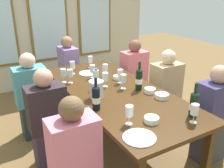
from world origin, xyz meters
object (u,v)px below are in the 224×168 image
object	(u,v)px
dining_table	(114,95)
seated_person_2	(48,122)
wine_glass_0	(195,110)
wine_glass_2	(129,111)
wine_glass_1	(105,77)
seated_person_0	(75,164)
wine_bottle_0	(96,98)
wine_glass_3	(92,69)
white_plate_1	(139,138)
wine_glass_6	(70,74)
wine_bottle_2	(139,79)
wine_glass_10	(120,74)
tasting_bowl_0	(150,90)
wine_glass_5	(72,66)
wine_bottle_1	(194,104)
seated_person_4	(32,98)
wine_glass_7	(105,69)
tasting_bowl_1	(152,120)
water_bottle	(96,79)
tasting_bowl_3	(118,77)
seated_person_1	(213,117)
metal_pitcher	(96,89)
wine_glass_8	(123,79)
seated_person_6	(69,71)
wine_glass_4	(90,60)
seated_person_5	(134,77)
wine_glass_9	(63,73)
seated_person_3	(165,93)

from	to	relation	value
dining_table	seated_person_2	xyz separation A→B (m)	(-0.78, 0.02, -0.14)
wine_glass_0	wine_glass_2	size ratio (longest dim) A/B	1.00
wine_glass_1	seated_person_0	bearing A→B (deg)	-131.02
wine_bottle_0	wine_glass_3	size ratio (longest dim) A/B	1.85
white_plate_1	wine_glass_0	bearing A→B (deg)	-4.01
wine_glass_3	wine_glass_6	distance (m)	0.31
wine_bottle_2	wine_glass_10	xyz separation A→B (m)	(-0.08, 0.28, -0.01)
wine_glass_10	tasting_bowl_0	bearing A→B (deg)	-72.67
wine_glass_5	seated_person_0	xyz separation A→B (m)	(-0.58, -1.47, -0.33)
wine_glass_5	wine_glass_6	size ratio (longest dim) A/B	1.00
wine_bottle_1	wine_glass_2	world-z (taller)	wine_bottle_1
seated_person_2	seated_person_4	bearing A→B (deg)	90.00
wine_glass_7	tasting_bowl_1	bearing A→B (deg)	-99.55
wine_bottle_1	water_bottle	xyz separation A→B (m)	(-0.45, 1.03, -0.01)
seated_person_0	wine_glass_2	bearing A→B (deg)	-0.27
tasting_bowl_3	seated_person_1	world-z (taller)	seated_person_1
wine_bottle_1	metal_pitcher	bearing A→B (deg)	125.83
wine_glass_1	wine_glass_8	xyz separation A→B (m)	(0.15, -0.16, -0.00)
tasting_bowl_0	wine_glass_7	distance (m)	0.72
seated_person_6	wine_glass_3	bearing A→B (deg)	-92.52
wine_glass_4	wine_glass_10	bearing A→B (deg)	-85.92
wine_glass_4	seated_person_1	world-z (taller)	seated_person_1
seated_person_5	seated_person_6	distance (m)	1.10
tasting_bowl_1	wine_glass_9	bearing A→B (deg)	104.30
wine_bottle_1	wine_glass_9	xyz separation A→B (m)	(-0.72, 1.40, -0.01)
tasting_bowl_0	wine_glass_6	xyz separation A→B (m)	(-0.65, 0.72, 0.10)
wine_glass_6	seated_person_5	distance (m)	1.22
seated_person_3	wine_glass_4	bearing A→B (deg)	127.31
wine_glass_8	seated_person_2	world-z (taller)	seated_person_2
wine_glass_9	wine_bottle_1	bearing A→B (deg)	-62.87
tasting_bowl_0	tasting_bowl_1	size ratio (longest dim) A/B	0.95
water_bottle	wine_glass_5	bearing A→B (deg)	94.48
seated_person_6	wine_bottle_1	bearing A→B (deg)	-82.99
white_plate_1	dining_table	bearing A→B (deg)	70.85
dining_table	white_plate_1	size ratio (longest dim) A/B	8.69
seated_person_2	dining_table	bearing A→B (deg)	-1.76
seated_person_3	seated_person_5	distance (m)	0.73
tasting_bowl_3	wine_glass_3	world-z (taller)	wine_glass_3
seated_person_1	seated_person_4	distance (m)	2.15
wine_glass_5	seated_person_1	bearing A→B (deg)	-56.77
wine_glass_0	seated_person_2	world-z (taller)	seated_person_2
wine_glass_6	wine_glass_10	size ratio (longest dim) A/B	1.00
metal_pitcher	seated_person_0	distance (m)	0.86
seated_person_5	wine_bottle_2	bearing A→B (deg)	-122.02
wine_glass_1	seated_person_4	world-z (taller)	seated_person_4
tasting_bowl_0	wine_glass_3	distance (m)	0.83
wine_glass_2	seated_person_4	distance (m)	1.56
wine_glass_9	seated_person_1	world-z (taller)	seated_person_1
wine_glass_1	wine_glass_3	distance (m)	0.35
tasting_bowl_1	wine_glass_3	bearing A→B (deg)	87.88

